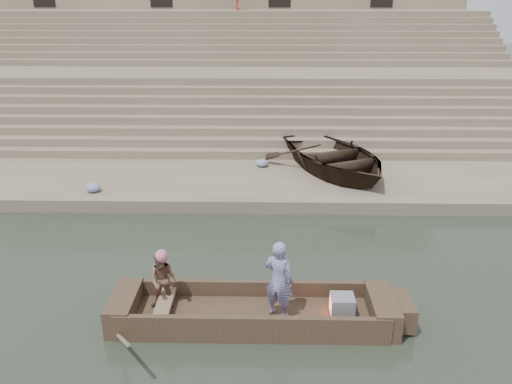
{
  "coord_description": "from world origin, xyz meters",
  "views": [
    {
      "loc": [
        4.22,
        -7.47,
        6.13
      ],
      "look_at": [
        3.99,
        4.32,
        1.4
      ],
      "focal_mm": 34.99,
      "sensor_mm": 36.0,
      "label": 1
    }
  ],
  "objects_px": {
    "rowing_man": "(164,280)",
    "television": "(342,305)",
    "standing_man": "(279,280)",
    "beached_rowboat": "(334,157)",
    "main_rowboat": "(253,317)"
  },
  "relations": [
    {
      "from": "rowing_man",
      "to": "television",
      "type": "distance_m",
      "value": 3.55
    },
    {
      "from": "rowing_man",
      "to": "main_rowboat",
      "type": "bearing_deg",
      "value": -5.46
    },
    {
      "from": "standing_man",
      "to": "television",
      "type": "distance_m",
      "value": 1.39
    },
    {
      "from": "television",
      "to": "rowing_man",
      "type": "bearing_deg",
      "value": 177.02
    },
    {
      "from": "main_rowboat",
      "to": "television",
      "type": "height_order",
      "value": "television"
    },
    {
      "from": "television",
      "to": "beached_rowboat",
      "type": "bearing_deg",
      "value": 83.98
    },
    {
      "from": "television",
      "to": "beached_rowboat",
      "type": "xyz_separation_m",
      "value": [
        0.84,
        7.95,
        0.52
      ]
    },
    {
      "from": "standing_man",
      "to": "television",
      "type": "bearing_deg",
      "value": -152.12
    },
    {
      "from": "rowing_man",
      "to": "beached_rowboat",
      "type": "distance_m",
      "value": 8.9
    },
    {
      "from": "main_rowboat",
      "to": "television",
      "type": "bearing_deg",
      "value": 0.0
    },
    {
      "from": "standing_man",
      "to": "beached_rowboat",
      "type": "relative_size",
      "value": 0.31
    },
    {
      "from": "standing_man",
      "to": "rowing_man",
      "type": "height_order",
      "value": "standing_man"
    },
    {
      "from": "rowing_man",
      "to": "beached_rowboat",
      "type": "xyz_separation_m",
      "value": [
        4.36,
        7.77,
        0.11
      ]
    },
    {
      "from": "standing_man",
      "to": "rowing_man",
      "type": "bearing_deg",
      "value": 18.38
    },
    {
      "from": "rowing_man",
      "to": "television",
      "type": "relative_size",
      "value": 2.65
    }
  ]
}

